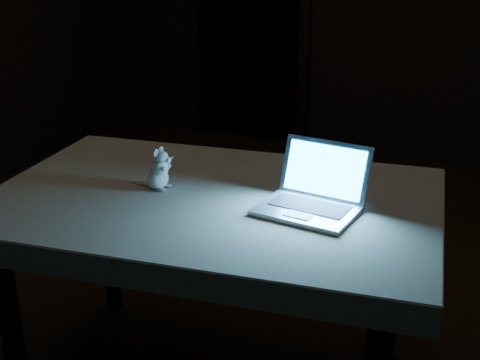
% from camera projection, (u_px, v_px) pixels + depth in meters
% --- Properties ---
extents(floor, '(5.00, 5.00, 0.00)m').
position_uv_depth(floor, '(237.00, 309.00, 2.94)').
color(floor, black).
rests_on(floor, ground).
extents(doorway, '(1.06, 0.36, 2.13)m').
position_uv_depth(doorway, '(249.00, 7.00, 5.10)').
color(doorway, black).
rests_on(doorway, back_wall).
extents(table, '(1.55, 1.12, 0.76)m').
position_uv_depth(table, '(214.00, 294.00, 2.33)').
color(table, black).
rests_on(table, floor).
extents(tablecloth, '(1.54, 1.04, 0.09)m').
position_uv_depth(tablecloth, '(212.00, 209.00, 2.20)').
color(tablecloth, beige).
rests_on(tablecloth, table).
extents(laptop, '(0.33, 0.29, 0.21)m').
position_uv_depth(laptop, '(307.00, 183.00, 2.01)').
color(laptop, '#B0B1B5').
rests_on(laptop, tablecloth).
extents(plush_mouse, '(0.12, 0.12, 0.15)m').
position_uv_depth(plush_mouse, '(157.00, 168.00, 2.23)').
color(plush_mouse, white).
rests_on(plush_mouse, tablecloth).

